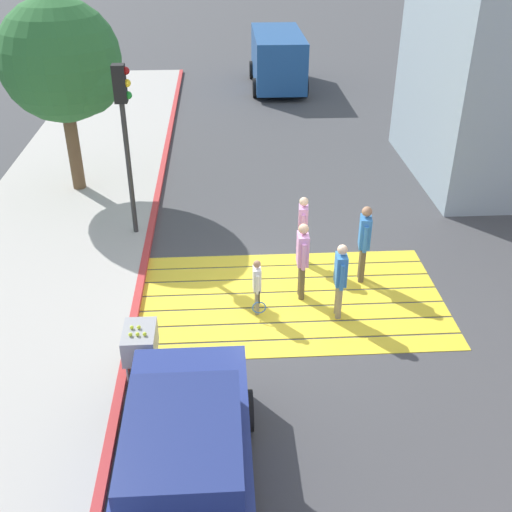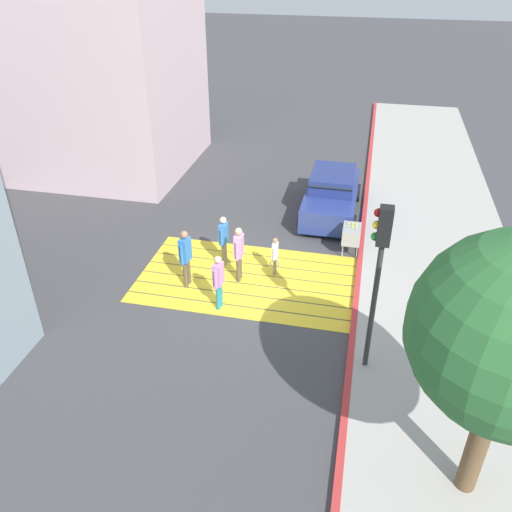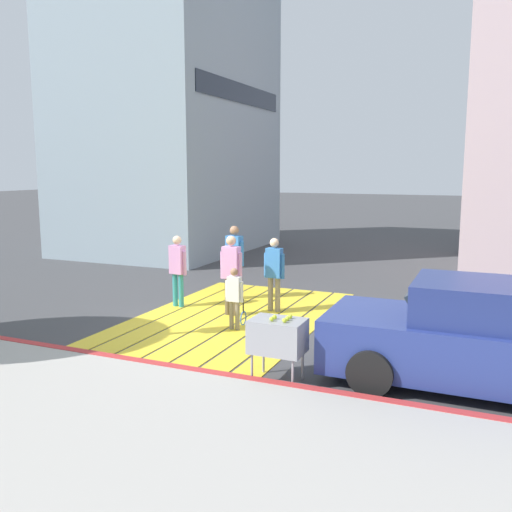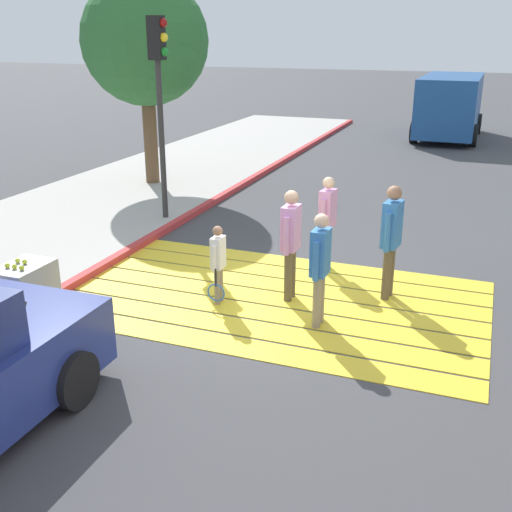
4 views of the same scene
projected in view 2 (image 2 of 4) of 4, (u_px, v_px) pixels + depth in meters
ground_plane at (247, 279)px, 15.70m from camera, size 120.00×120.00×0.00m
crosswalk_stripes at (247, 279)px, 15.70m from camera, size 6.40×3.80×0.01m
sidewalk_west at (442, 301)px, 14.64m from camera, size 4.80×40.00×0.12m
curb_painted at (357, 290)px, 15.07m from camera, size 0.16×40.00×0.13m
building_far_south at (85, 44)px, 21.10m from camera, size 8.00×7.04×10.05m
car_parked_near_curb at (331, 195)px, 19.04m from camera, size 1.99×4.30×1.57m
traffic_light_corner at (379, 259)px, 10.89m from camera, size 0.39×0.28×4.24m
street_tree at (505, 335)px, 7.92m from camera, size 3.20×3.20×5.32m
tennis_ball_cart at (352, 234)px, 16.61m from camera, size 0.56×0.80×1.02m
pedestrian_adult_lead at (224, 237)px, 15.89m from camera, size 0.22×0.49×1.65m
pedestrian_adult_trailing at (239, 250)px, 15.13m from camera, size 0.23×0.51×1.74m
pedestrian_adult_side at (185, 254)px, 14.88m from camera, size 0.28×0.52×1.80m
pedestrian_teen_behind at (219, 279)px, 13.99m from camera, size 0.25×0.48×1.65m
pedestrian_child_with_racket at (275, 254)px, 15.57m from camera, size 0.28×0.38×1.24m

